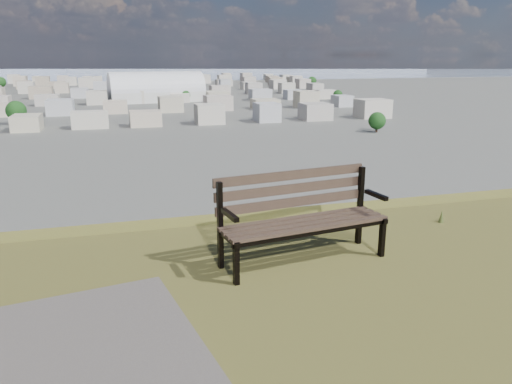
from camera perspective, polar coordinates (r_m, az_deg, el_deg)
name	(u,v)px	position (r m, az deg, el deg)	size (l,w,h in m)	color
park_bench	(300,212)	(5.66, 5.08, -2.31)	(1.98, 0.89, 1.00)	#463428
arena	(156,92)	(312.57, -11.30, 11.11)	(57.49, 29.30, 23.33)	silver
city_blocks	(115,88)	(397.66, -15.87, 11.40)	(395.00, 361.00, 7.00)	beige
city_trees	(70,94)	(323.21, -20.51, 10.46)	(406.52, 387.20, 9.98)	#332119
bay_water	(112,72)	(902.91, -16.15, 13.08)	(2400.00, 700.00, 0.12)	#96A5BF
far_hills	(86,56)	(1406.66, -18.88, 14.53)	(2050.00, 340.00, 60.00)	#8B95AC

